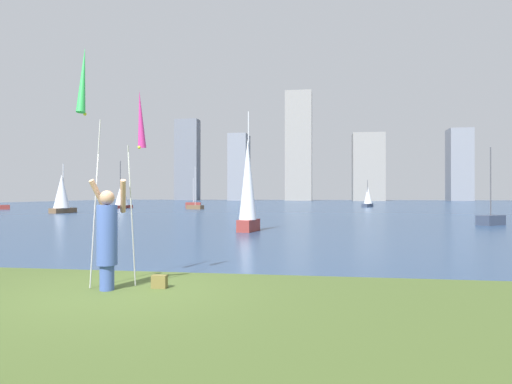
{
  "coord_description": "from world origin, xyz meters",
  "views": [
    {
      "loc": [
        3.63,
        -7.64,
        1.75
      ],
      "look_at": [
        -0.03,
        16.57,
        1.84
      ],
      "focal_mm": 31.65,
      "sensor_mm": 36.0,
      "label": 1
    }
  ],
  "objects_px": {
    "kite_flag_left": "(84,87)",
    "person": "(107,235)",
    "sailboat_2": "(368,197)",
    "bag": "(159,282)",
    "sailboat_7": "(491,219)",
    "sailboat_3": "(193,205)",
    "sailboat_1": "(195,207)",
    "sailboat_5": "(248,188)",
    "sailboat_4": "(122,195)",
    "sailboat_8": "(62,194)",
    "kite_flag_right": "(140,124)"
  },
  "relations": [
    {
      "from": "kite_flag_right",
      "to": "bag",
      "type": "height_order",
      "value": "kite_flag_right"
    },
    {
      "from": "bag",
      "to": "kite_flag_left",
      "type": "bearing_deg",
      "value": -158.57
    },
    {
      "from": "bag",
      "to": "sailboat_7",
      "type": "distance_m",
      "value": 22.4
    },
    {
      "from": "person",
      "to": "sailboat_1",
      "type": "xyz_separation_m",
      "value": [
        -10.55,
        41.73,
        -0.71
      ]
    },
    {
      "from": "sailboat_1",
      "to": "sailboat_5",
      "type": "distance_m",
      "value": 30.89
    },
    {
      "from": "kite_flag_left",
      "to": "sailboat_3",
      "type": "xyz_separation_m",
      "value": [
        -12.02,
        47.34,
        -3.32
      ]
    },
    {
      "from": "sailboat_2",
      "to": "sailboat_5",
      "type": "distance_m",
      "value": 41.8
    },
    {
      "from": "kite_flag_left",
      "to": "sailboat_2",
      "type": "relative_size",
      "value": 1.23
    },
    {
      "from": "kite_flag_right",
      "to": "sailboat_2",
      "type": "distance_m",
      "value": 53.87
    },
    {
      "from": "kite_flag_left",
      "to": "sailboat_8",
      "type": "xyz_separation_m",
      "value": [
        -19.37,
        30.41,
        -1.95
      ]
    },
    {
      "from": "sailboat_5",
      "to": "bag",
      "type": "bearing_deg",
      "value": -87.83
    },
    {
      "from": "kite_flag_left",
      "to": "sailboat_7",
      "type": "distance_m",
      "value": 23.73
    },
    {
      "from": "kite_flag_left",
      "to": "bag",
      "type": "xyz_separation_m",
      "value": [
        1.24,
        0.49,
        -3.54
      ]
    },
    {
      "from": "sailboat_3",
      "to": "sailboat_4",
      "type": "xyz_separation_m",
      "value": [
        -7.77,
        -3.81,
        1.31
      ]
    },
    {
      "from": "kite_flag_right",
      "to": "sailboat_4",
      "type": "distance_m",
      "value": 47.41
    },
    {
      "from": "sailboat_3",
      "to": "person",
      "type": "bearing_deg",
      "value": -75.29
    },
    {
      "from": "kite_flag_right",
      "to": "sailboat_4",
      "type": "xyz_separation_m",
      "value": [
        -20.51,
        42.72,
        -1.45
      ]
    },
    {
      "from": "sailboat_3",
      "to": "sailboat_7",
      "type": "relative_size",
      "value": 0.86
    },
    {
      "from": "kite_flag_left",
      "to": "sailboat_3",
      "type": "bearing_deg",
      "value": 104.24
    },
    {
      "from": "kite_flag_right",
      "to": "sailboat_1",
      "type": "bearing_deg",
      "value": 104.86
    },
    {
      "from": "sailboat_2",
      "to": "sailboat_7",
      "type": "distance_m",
      "value": 34.76
    },
    {
      "from": "sailboat_1",
      "to": "sailboat_4",
      "type": "distance_m",
      "value": 9.83
    },
    {
      "from": "sailboat_2",
      "to": "bag",
      "type": "bearing_deg",
      "value": -99.33
    },
    {
      "from": "kite_flag_right",
      "to": "sailboat_7",
      "type": "xyz_separation_m",
      "value": [
        12.72,
        18.46,
        -2.79
      ]
    },
    {
      "from": "sailboat_3",
      "to": "sailboat_5",
      "type": "xyz_separation_m",
      "value": [
        12.78,
        -34.26,
        1.68
      ]
    },
    {
      "from": "sailboat_2",
      "to": "sailboat_7",
      "type": "relative_size",
      "value": 0.82
    },
    {
      "from": "bag",
      "to": "sailboat_3",
      "type": "height_order",
      "value": "sailboat_3"
    },
    {
      "from": "bag",
      "to": "sailboat_2",
      "type": "bearing_deg",
      "value": 80.67
    },
    {
      "from": "sailboat_1",
      "to": "sailboat_3",
      "type": "xyz_separation_m",
      "value": [
        -1.84,
        5.43,
        0.06
      ]
    },
    {
      "from": "sailboat_3",
      "to": "sailboat_5",
      "type": "distance_m",
      "value": 36.61
    },
    {
      "from": "bag",
      "to": "sailboat_5",
      "type": "xyz_separation_m",
      "value": [
        -0.48,
        12.59,
        1.91
      ]
    },
    {
      "from": "person",
      "to": "sailboat_7",
      "type": "relative_size",
      "value": 0.46
    },
    {
      "from": "sailboat_5",
      "to": "kite_flag_left",
      "type": "bearing_deg",
      "value": -93.34
    },
    {
      "from": "bag",
      "to": "sailboat_2",
      "type": "relative_size",
      "value": 0.08
    },
    {
      "from": "kite_flag_left",
      "to": "sailboat_3",
      "type": "distance_m",
      "value": 48.96
    },
    {
      "from": "sailboat_1",
      "to": "sailboat_4",
      "type": "height_order",
      "value": "sailboat_4"
    },
    {
      "from": "kite_flag_left",
      "to": "person",
      "type": "bearing_deg",
      "value": 26.8
    },
    {
      "from": "person",
      "to": "sailboat_2",
      "type": "distance_m",
      "value": 54.52
    },
    {
      "from": "sailboat_3",
      "to": "sailboat_4",
      "type": "height_order",
      "value": "sailboat_4"
    },
    {
      "from": "sailboat_2",
      "to": "sailboat_8",
      "type": "relative_size",
      "value": 0.79
    },
    {
      "from": "sailboat_1",
      "to": "sailboat_5",
      "type": "bearing_deg",
      "value": -69.21
    },
    {
      "from": "bag",
      "to": "sailboat_8",
      "type": "bearing_deg",
      "value": 124.56
    },
    {
      "from": "person",
      "to": "kite_flag_left",
      "type": "xyz_separation_m",
      "value": [
        -0.36,
        -0.18,
        2.67
      ]
    },
    {
      "from": "person",
      "to": "sailboat_4",
      "type": "distance_m",
      "value": 47.81
    },
    {
      "from": "sailboat_5",
      "to": "sailboat_4",
      "type": "bearing_deg",
      "value": 124.01
    },
    {
      "from": "sailboat_1",
      "to": "sailboat_2",
      "type": "xyz_separation_m",
      "value": [
        20.19,
        11.93,
        0.98
      ]
    },
    {
      "from": "sailboat_8",
      "to": "person",
      "type": "bearing_deg",
      "value": -56.86
    },
    {
      "from": "bag",
      "to": "sailboat_2",
      "type": "xyz_separation_m",
      "value": [
        8.77,
        53.35,
        1.15
      ]
    },
    {
      "from": "bag",
      "to": "sailboat_1",
      "type": "xyz_separation_m",
      "value": [
        -11.42,
        41.43,
        0.17
      ]
    },
    {
      "from": "sailboat_5",
      "to": "sailboat_1",
      "type": "bearing_deg",
      "value": 110.79
    }
  ]
}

